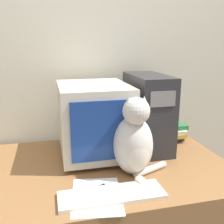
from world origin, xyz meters
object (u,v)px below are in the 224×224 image
at_px(computer_tower, 148,112).
at_px(keyboard, 112,195).
at_px(cat, 134,142).
at_px(book_stack, 171,131).
at_px(crt_monitor, 94,119).
at_px(pen, 93,189).

height_order(computer_tower, keyboard, computer_tower).
relative_size(cat, book_stack, 1.88).
bearing_deg(cat, crt_monitor, 118.41).
bearing_deg(cat, book_stack, 45.81).
relative_size(computer_tower, cat, 1.14).
distance_m(keyboard, cat, 0.29).
bearing_deg(computer_tower, crt_monitor, -174.95).
bearing_deg(keyboard, pen, 134.43).
distance_m(keyboard, book_stack, 0.81).
height_order(keyboard, cat, cat).
xyz_separation_m(crt_monitor, cat, (0.15, -0.28, -0.04)).
distance_m(cat, pen, 0.30).
bearing_deg(computer_tower, pen, -134.89).
xyz_separation_m(crt_monitor, book_stack, (0.55, 0.13, -0.16)).
height_order(computer_tower, cat, computer_tower).
xyz_separation_m(computer_tower, cat, (-0.19, -0.31, -0.06)).
relative_size(crt_monitor, cat, 1.18).
distance_m(computer_tower, book_stack, 0.29).
xyz_separation_m(crt_monitor, keyboard, (-0.01, -0.46, -0.21)).
relative_size(crt_monitor, keyboard, 1.04).
xyz_separation_m(computer_tower, book_stack, (0.21, 0.10, -0.17)).
relative_size(crt_monitor, book_stack, 2.23).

